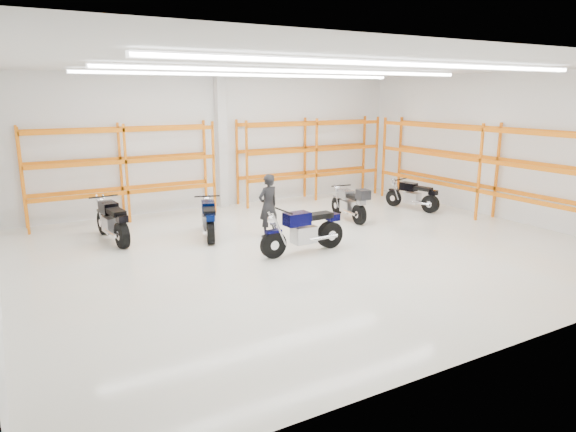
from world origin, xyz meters
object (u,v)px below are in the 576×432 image
motorcycle_back_a (113,222)px  standing_man (268,206)px  motorcycle_back_b (209,220)px  motorcycle_back_d (414,196)px  motorcycle_back_c (351,204)px  structural_column (221,142)px  motorcycle_main (306,231)px

motorcycle_back_a → standing_man: size_ratio=1.33×
motorcycle_back_b → motorcycle_back_d: bearing=-1.7°
motorcycle_back_c → standing_man: 3.16m
motorcycle_back_b → motorcycle_back_c: size_ratio=0.98×
standing_man → structural_column: (0.45, 4.30, 1.37)m
standing_man → structural_column: bearing=-109.0°
motorcycle_back_a → standing_man: 4.16m
standing_man → motorcycle_back_a: bearing=-35.9°
motorcycle_back_a → motorcycle_back_d: bearing=-6.3°
motorcycle_back_a → motorcycle_back_d: 9.75m
motorcycle_back_a → motorcycle_back_b: (2.39, -0.85, -0.04)m
motorcycle_back_b → structural_column: structural_column is taller
motorcycle_main → motorcycle_back_c: 3.64m
motorcycle_back_b → structural_column: 4.38m
motorcycle_main → structural_column: (0.28, 6.03, 1.71)m
motorcycle_back_d → standing_man: (-5.87, -0.54, 0.40)m
motorcycle_back_b → structural_column: bearing=61.9°
motorcycle_back_d → motorcycle_back_b: bearing=178.3°
motorcycle_back_a → motorcycle_back_d: size_ratio=1.16×
motorcycle_main → standing_man: 1.77m
motorcycle_back_c → standing_man: size_ratio=1.22×
motorcycle_back_a → motorcycle_back_c: 7.04m
motorcycle_back_c → structural_column: 5.02m
motorcycle_main → motorcycle_back_a: bearing=140.1°
motorcycle_back_d → structural_column: size_ratio=0.45×
motorcycle_back_b → motorcycle_back_c: motorcycle_back_c is taller
standing_man → motorcycle_back_d: bearing=172.3°
motorcycle_main → motorcycle_back_c: motorcycle_main is taller
motorcycle_back_c → structural_column: size_ratio=0.48×
motorcycle_back_d → standing_man: size_ratio=1.15×
motorcycle_back_c → motorcycle_back_d: bearing=2.7°
motorcycle_back_d → motorcycle_back_a: bearing=173.7°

